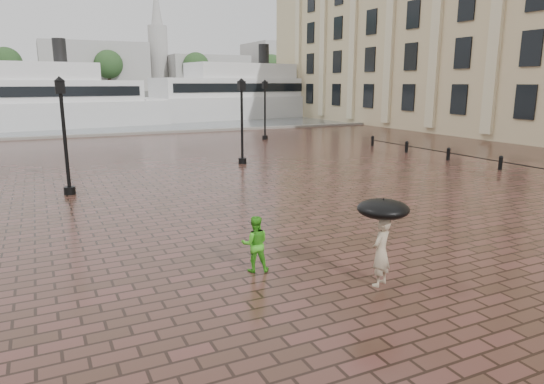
{
  "coord_description": "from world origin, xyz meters",
  "views": [
    {
      "loc": [
        -6.88,
        -10.27,
        4.29
      ],
      "look_at": [
        -1.32,
        1.29,
        1.4
      ],
      "focal_mm": 32.0,
      "sensor_mm": 36.0,
      "label": 1
    }
  ],
  "objects_px": {
    "child_pedestrian": "(255,244)",
    "ferry_far": "(242,96)",
    "street_lamps": "(144,119)",
    "adult_pedestrian": "(381,252)",
    "ferry_near": "(30,102)"
  },
  "relations": [
    {
      "from": "child_pedestrian",
      "to": "ferry_near",
      "type": "relative_size",
      "value": 0.05
    },
    {
      "from": "adult_pedestrian",
      "to": "ferry_far",
      "type": "distance_m",
      "value": 52.15
    },
    {
      "from": "ferry_far",
      "to": "street_lamps",
      "type": "bearing_deg",
      "value": -131.12
    },
    {
      "from": "child_pedestrian",
      "to": "ferry_far",
      "type": "distance_m",
      "value": 51.1
    },
    {
      "from": "child_pedestrian",
      "to": "ferry_near",
      "type": "bearing_deg",
      "value": -65.11
    },
    {
      "from": "ferry_near",
      "to": "ferry_far",
      "type": "height_order",
      "value": "ferry_far"
    },
    {
      "from": "street_lamps",
      "to": "ferry_far",
      "type": "distance_m",
      "value": 34.42
    },
    {
      "from": "street_lamps",
      "to": "ferry_far",
      "type": "relative_size",
      "value": 0.76
    },
    {
      "from": "child_pedestrian",
      "to": "ferry_far",
      "type": "relative_size",
      "value": 0.05
    },
    {
      "from": "street_lamps",
      "to": "child_pedestrian",
      "type": "relative_size",
      "value": 16.17
    },
    {
      "from": "adult_pedestrian",
      "to": "child_pedestrian",
      "type": "relative_size",
      "value": 1.14
    },
    {
      "from": "street_lamps",
      "to": "adult_pedestrian",
      "type": "xyz_separation_m",
      "value": [
        0.99,
        -19.91,
        -1.57
      ]
    },
    {
      "from": "street_lamps",
      "to": "adult_pedestrian",
      "type": "relative_size",
      "value": 14.18
    },
    {
      "from": "adult_pedestrian",
      "to": "child_pedestrian",
      "type": "height_order",
      "value": "adult_pedestrian"
    },
    {
      "from": "ferry_near",
      "to": "adult_pedestrian",
      "type": "bearing_deg",
      "value": -89.69
    }
  ]
}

